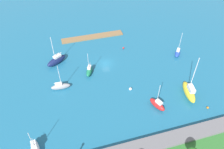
{
  "coord_description": "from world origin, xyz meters",
  "views": [
    {
      "loc": [
        13.72,
        54.83,
        45.68
      ],
      "look_at": [
        0.0,
        7.54,
        1.5
      ],
      "focal_mm": 34.71,
      "sensor_mm": 36.0,
      "label": 1
    }
  ],
  "objects_px": {
    "sailboat_green_far_south": "(89,71)",
    "mooring_buoy_red": "(123,48)",
    "pier_dock": "(92,37)",
    "sailboat_yellow_far_north": "(189,91)",
    "sailboat_red_off_beacon": "(157,104)",
    "mooring_buoy_white": "(130,89)",
    "sailboat_blue_along_channel": "(178,53)",
    "sailboat_navy_inner_mooring": "(57,60)",
    "mooring_buoy_orange": "(208,108)",
    "sailboat_white_east_end": "(35,149)",
    "sailboat_gray_lone_north": "(61,86)"
  },
  "relations": [
    {
      "from": "sailboat_green_far_south",
      "to": "mooring_buoy_red",
      "type": "height_order",
      "value": "sailboat_green_far_south"
    },
    {
      "from": "pier_dock",
      "to": "sailboat_yellow_far_north",
      "type": "relative_size",
      "value": 1.84
    },
    {
      "from": "sailboat_red_off_beacon",
      "to": "mooring_buoy_red",
      "type": "xyz_separation_m",
      "value": [
        0.07,
        -28.42,
        -0.77
      ]
    },
    {
      "from": "sailboat_green_far_south",
      "to": "mooring_buoy_white",
      "type": "distance_m",
      "value": 14.57
    },
    {
      "from": "sailboat_yellow_far_north",
      "to": "sailboat_green_far_south",
      "type": "xyz_separation_m",
      "value": [
        25.03,
        -17.15,
        -0.52
      ]
    },
    {
      "from": "sailboat_red_off_beacon",
      "to": "sailboat_blue_along_channel",
      "type": "height_order",
      "value": "sailboat_blue_along_channel"
    },
    {
      "from": "sailboat_green_far_south",
      "to": "sailboat_yellow_far_north",
      "type": "bearing_deg",
      "value": 79.15
    },
    {
      "from": "sailboat_navy_inner_mooring",
      "to": "mooring_buoy_orange",
      "type": "height_order",
      "value": "sailboat_navy_inner_mooring"
    },
    {
      "from": "sailboat_red_off_beacon",
      "to": "mooring_buoy_orange",
      "type": "xyz_separation_m",
      "value": [
        -12.89,
        4.24,
        -0.79
      ]
    },
    {
      "from": "sailboat_yellow_far_north",
      "to": "sailboat_navy_inner_mooring",
      "type": "height_order",
      "value": "sailboat_yellow_far_north"
    },
    {
      "from": "sailboat_blue_along_channel",
      "to": "mooring_buoy_white",
      "type": "relative_size",
      "value": 10.31
    },
    {
      "from": "pier_dock",
      "to": "mooring_buoy_orange",
      "type": "relative_size",
      "value": 39.57
    },
    {
      "from": "sailboat_blue_along_channel",
      "to": "sailboat_white_east_end",
      "type": "bearing_deg",
      "value": -26.33
    },
    {
      "from": "sailboat_gray_lone_north",
      "to": "mooring_buoy_white",
      "type": "distance_m",
      "value": 20.43
    },
    {
      "from": "sailboat_navy_inner_mooring",
      "to": "mooring_buoy_orange",
      "type": "relative_size",
      "value": 17.08
    },
    {
      "from": "sailboat_gray_lone_north",
      "to": "sailboat_white_east_end",
      "type": "height_order",
      "value": "sailboat_gray_lone_north"
    },
    {
      "from": "sailboat_green_far_south",
      "to": "sailboat_red_off_beacon",
      "type": "bearing_deg",
      "value": 61.83
    },
    {
      "from": "pier_dock",
      "to": "sailboat_red_off_beacon",
      "type": "bearing_deg",
      "value": 103.34
    },
    {
      "from": "pier_dock",
      "to": "sailboat_navy_inner_mooring",
      "type": "relative_size",
      "value": 2.32
    },
    {
      "from": "sailboat_gray_lone_north",
      "to": "sailboat_white_east_end",
      "type": "bearing_deg",
      "value": -110.07
    },
    {
      "from": "pier_dock",
      "to": "sailboat_green_far_south",
      "type": "height_order",
      "value": "sailboat_green_far_south"
    },
    {
      "from": "pier_dock",
      "to": "sailboat_yellow_far_north",
      "type": "bearing_deg",
      "value": 117.54
    },
    {
      "from": "sailboat_green_far_south",
      "to": "mooring_buoy_orange",
      "type": "distance_m",
      "value": 35.82
    },
    {
      "from": "sailboat_navy_inner_mooring",
      "to": "sailboat_gray_lone_north",
      "type": "relative_size",
      "value": 1.2
    },
    {
      "from": "pier_dock",
      "to": "sailboat_white_east_end",
      "type": "height_order",
      "value": "sailboat_white_east_end"
    },
    {
      "from": "sailboat_yellow_far_north",
      "to": "sailboat_green_far_south",
      "type": "height_order",
      "value": "sailboat_yellow_far_north"
    },
    {
      "from": "sailboat_red_off_beacon",
      "to": "sailboat_gray_lone_north",
      "type": "height_order",
      "value": "sailboat_gray_lone_north"
    },
    {
      "from": "sailboat_green_far_south",
      "to": "sailboat_white_east_end",
      "type": "bearing_deg",
      "value": -13.19
    },
    {
      "from": "sailboat_navy_inner_mooring",
      "to": "mooring_buoy_red",
      "type": "bearing_deg",
      "value": 150.35
    },
    {
      "from": "sailboat_gray_lone_north",
      "to": "mooring_buoy_white",
      "type": "relative_size",
      "value": 9.95
    },
    {
      "from": "mooring_buoy_orange",
      "to": "mooring_buoy_red",
      "type": "relative_size",
      "value": 0.93
    },
    {
      "from": "mooring_buoy_orange",
      "to": "sailboat_yellow_far_north",
      "type": "bearing_deg",
      "value": -65.97
    },
    {
      "from": "mooring_buoy_white",
      "to": "pier_dock",
      "type": "bearing_deg",
      "value": -81.63
    },
    {
      "from": "sailboat_navy_inner_mooring",
      "to": "mooring_buoy_white",
      "type": "xyz_separation_m",
      "value": [
        -19.43,
        18.56,
        -0.85
      ]
    },
    {
      "from": "pier_dock",
      "to": "sailboat_red_off_beacon",
      "type": "distance_m",
      "value": 40.17
    },
    {
      "from": "sailboat_navy_inner_mooring",
      "to": "mooring_buoy_red",
      "type": "distance_m",
      "value": 24.14
    },
    {
      "from": "sailboat_white_east_end",
      "to": "mooring_buoy_white",
      "type": "xyz_separation_m",
      "value": [
        -27.03,
        -12.23,
        -0.67
      ]
    },
    {
      "from": "pier_dock",
      "to": "sailboat_navy_inner_mooring",
      "type": "bearing_deg",
      "value": 40.07
    },
    {
      "from": "sailboat_navy_inner_mooring",
      "to": "sailboat_white_east_end",
      "type": "distance_m",
      "value": 31.71
    },
    {
      "from": "sailboat_green_far_south",
      "to": "sailboat_navy_inner_mooring",
      "type": "relative_size",
      "value": 0.75
    },
    {
      "from": "sailboat_white_east_end",
      "to": "mooring_buoy_red",
      "type": "xyz_separation_m",
      "value": [
        -31.65,
        -32.63,
        -0.77
      ]
    },
    {
      "from": "mooring_buoy_orange",
      "to": "sailboat_gray_lone_north",
      "type": "bearing_deg",
      "value": -26.46
    },
    {
      "from": "sailboat_white_east_end",
      "to": "mooring_buoy_white",
      "type": "bearing_deg",
      "value": 104.85
    },
    {
      "from": "sailboat_gray_lone_north",
      "to": "sailboat_yellow_far_north",
      "type": "bearing_deg",
      "value": -17.99
    },
    {
      "from": "sailboat_yellow_far_north",
      "to": "sailboat_blue_along_channel",
      "type": "relative_size",
      "value": 1.46
    },
    {
      "from": "sailboat_yellow_far_north",
      "to": "sailboat_gray_lone_north",
      "type": "distance_m",
      "value": 36.79
    },
    {
      "from": "sailboat_red_off_beacon",
      "to": "sailboat_green_far_south",
      "type": "relative_size",
      "value": 1.03
    },
    {
      "from": "sailboat_yellow_far_north",
      "to": "mooring_buoy_white",
      "type": "height_order",
      "value": "sailboat_yellow_far_north"
    },
    {
      "from": "pier_dock",
      "to": "sailboat_gray_lone_north",
      "type": "height_order",
      "value": "sailboat_gray_lone_north"
    },
    {
      "from": "sailboat_navy_inner_mooring",
      "to": "sailboat_gray_lone_north",
      "type": "xyz_separation_m",
      "value": [
        0.04,
        12.38,
        -0.3
      ]
    }
  ]
}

